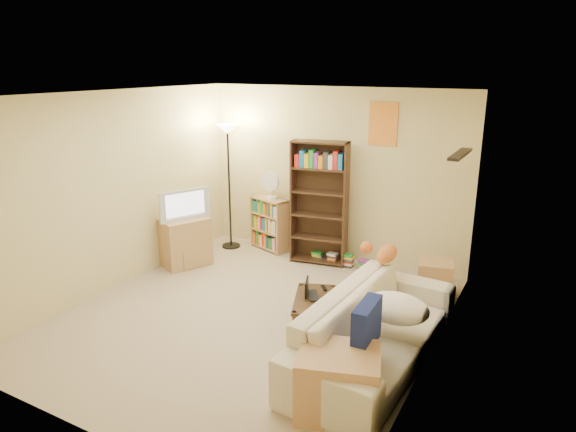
{
  "coord_description": "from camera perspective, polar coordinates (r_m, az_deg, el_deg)",
  "views": [
    {
      "loc": [
        2.92,
        -4.49,
        2.8
      ],
      "look_at": [
        0.11,
        0.68,
        1.05
      ],
      "focal_mm": 32.0,
      "sensor_mm": 36.0,
      "label": 1
    }
  ],
  "objects": [
    {
      "name": "coffee_table",
      "position": [
        5.73,
        2.96,
        -10.34
      ],
      "size": [
        0.68,
        0.88,
        0.34
      ],
      "rotation": [
        0.0,
        0.0,
        0.37
      ],
      "color": "#3B2516",
      "rests_on": "ground"
    },
    {
      "name": "navy_pillow",
      "position": [
        4.53,
        8.72,
        -11.89
      ],
      "size": [
        0.15,
        0.46,
        0.41
      ],
      "primitive_type": "cube",
      "rotation": [
        0.0,
        0.0,
        1.61
      ],
      "color": "navy",
      "rests_on": "sofa"
    },
    {
      "name": "laptop",
      "position": [
        5.71,
        3.21,
        -8.8
      ],
      "size": [
        0.45,
        0.44,
        0.02
      ],
      "primitive_type": "imported",
      "rotation": [
        0.0,
        0.0,
        2.14
      ],
      "color": "black",
      "rests_on": "coffee_table"
    },
    {
      "name": "television",
      "position": [
        7.35,
        -11.64,
        1.35
      ],
      "size": [
        0.83,
        0.67,
        0.43
      ],
      "primitive_type": "imported",
      "rotation": [
        0.0,
        0.0,
        1.14
      ],
      "color": "black",
      "rests_on": "tv_stand"
    },
    {
      "name": "end_cabinet",
      "position": [
        4.46,
        5.62,
        -17.96
      ],
      "size": [
        0.8,
        0.73,
        0.55
      ],
      "primitive_type": "cube",
      "rotation": [
        0.0,
        0.0,
        0.3
      ],
      "color": "tan",
      "rests_on": "ground"
    },
    {
      "name": "cream_blanket",
      "position": [
        5.01,
        11.9,
        -9.98
      ],
      "size": [
        0.63,
        0.45,
        0.27
      ],
      "primitive_type": "ellipsoid",
      "color": "white",
      "rests_on": "sofa"
    },
    {
      "name": "tabby_cat",
      "position": [
        5.82,
        10.55,
        -4.03
      ],
      "size": [
        0.54,
        0.22,
        0.19
      ],
      "color": "orange",
      "rests_on": "sofa"
    },
    {
      "name": "room",
      "position": [
        5.48,
        -4.37,
        4.14
      ],
      "size": [
        4.5,
        4.54,
        2.52
      ],
      "color": "#C0AE90",
      "rests_on": "ground"
    },
    {
      "name": "laptop_screen",
      "position": [
        5.68,
        2.09,
        -7.91
      ],
      "size": [
        0.1,
        0.24,
        0.17
      ],
      "primitive_type": "cube",
      "rotation": [
        0.0,
        0.0,
        0.37
      ],
      "color": "white",
      "rests_on": "laptop"
    },
    {
      "name": "short_bookshelf",
      "position": [
        7.97,
        -2.06,
        -0.88
      ],
      "size": [
        0.69,
        0.44,
        0.82
      ],
      "rotation": [
        0.0,
        0.0,
        -0.32
      ],
      "color": "tan",
      "rests_on": "ground"
    },
    {
      "name": "mug",
      "position": [
        5.47,
        3.89,
        -9.65
      ],
      "size": [
        0.12,
        0.12,
        0.08
      ],
      "primitive_type": "imported",
      "rotation": [
        0.0,
        0.0,
        0.22
      ],
      "color": "white",
      "rests_on": "coffee_table"
    },
    {
      "name": "tv_stand",
      "position": [
        7.51,
        -11.39,
        -2.81
      ],
      "size": [
        0.69,
        0.78,
        0.7
      ],
      "primitive_type": "cube",
      "rotation": [
        0.0,
        0.0,
        -0.43
      ],
      "color": "tan",
      "rests_on": "ground"
    },
    {
      "name": "tall_bookshelf",
      "position": [
        7.29,
        3.48,
        1.76
      ],
      "size": [
        0.83,
        0.39,
        1.78
      ],
      "rotation": [
        0.0,
        0.0,
        0.16
      ],
      "color": "#3C2117",
      "rests_on": "ground"
    },
    {
      "name": "tv_remote",
      "position": [
        5.89,
        4.02,
        -8.0
      ],
      "size": [
        0.12,
        0.13,
        0.02
      ],
      "primitive_type": "cube",
      "rotation": [
        0.0,
        0.0,
        0.67
      ],
      "color": "black",
      "rests_on": "coffee_table"
    },
    {
      "name": "floor_lamp",
      "position": [
        7.85,
        -6.68,
        7.25
      ],
      "size": [
        0.33,
        0.33,
        1.94
      ],
      "color": "black",
      "rests_on": "ground"
    },
    {
      "name": "side_table",
      "position": [
        6.67,
        16.03,
        -6.75
      ],
      "size": [
        0.48,
        0.48,
        0.47
      ],
      "primitive_type": "cube",
      "rotation": [
        0.0,
        0.0,
        0.21
      ],
      "color": "tan",
      "rests_on": "ground"
    },
    {
      "name": "desk_fan",
      "position": [
        7.74,
        -1.98,
        3.54
      ],
      "size": [
        0.29,
        0.16,
        0.43
      ],
      "color": "white",
      "rests_on": "short_bookshelf"
    },
    {
      "name": "sofa",
      "position": [
        5.13,
        9.7,
        -12.3
      ],
      "size": [
        2.46,
        1.19,
        0.69
      ],
      "primitive_type": "imported",
      "rotation": [
        0.0,
        0.0,
        1.51
      ],
      "color": "beige",
      "rests_on": "ground"
    },
    {
      "name": "book_stacks",
      "position": [
        7.46,
        5.93,
        -4.88
      ],
      "size": [
        0.89,
        0.15,
        0.19
      ],
      "color": "red",
      "rests_on": "ground"
    }
  ]
}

